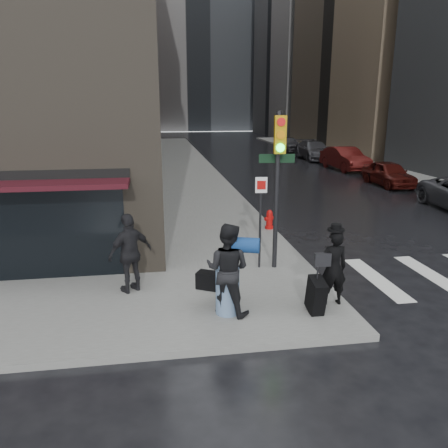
{
  "coord_description": "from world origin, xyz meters",
  "views": [
    {
      "loc": [
        -2.15,
        -9.02,
        4.42
      ],
      "look_at": [
        -0.37,
        2.37,
        1.3
      ],
      "focal_mm": 35.0,
      "sensor_mm": 36.0,
      "label": 1
    }
  ],
  "objects_px": {
    "man_greycoat": "(130,253)",
    "fire_hydrant": "(269,220)",
    "parked_car_1": "(389,174)",
    "man_jeans": "(227,269)",
    "traffic_light": "(277,170)",
    "parked_car_4": "(288,144)",
    "man_overcoat": "(330,272)",
    "parked_car_3": "(314,150)",
    "parked_car_2": "(345,159)"
  },
  "relations": [
    {
      "from": "parked_car_1",
      "to": "parked_car_3",
      "type": "distance_m",
      "value": 13.03
    },
    {
      "from": "man_overcoat",
      "to": "parked_car_2",
      "type": "xyz_separation_m",
      "value": [
        9.71,
        21.13,
        -0.12
      ]
    },
    {
      "from": "man_greycoat",
      "to": "parked_car_4",
      "type": "xyz_separation_m",
      "value": [
        13.81,
        32.68,
        -0.33
      ]
    },
    {
      "from": "man_overcoat",
      "to": "parked_car_2",
      "type": "bearing_deg",
      "value": -114.01
    },
    {
      "from": "man_greycoat",
      "to": "parked_car_3",
      "type": "distance_m",
      "value": 29.72
    },
    {
      "from": "man_jeans",
      "to": "man_greycoat",
      "type": "xyz_separation_m",
      "value": [
        -2.06,
        1.48,
        -0.04
      ]
    },
    {
      "from": "traffic_light",
      "to": "parked_car_1",
      "type": "relative_size",
      "value": 1.01
    },
    {
      "from": "parked_car_4",
      "to": "man_overcoat",
      "type": "bearing_deg",
      "value": -111.42
    },
    {
      "from": "parked_car_1",
      "to": "fire_hydrant",
      "type": "bearing_deg",
      "value": -137.68
    },
    {
      "from": "man_greycoat",
      "to": "parked_car_4",
      "type": "bearing_deg",
      "value": -146.36
    },
    {
      "from": "man_greycoat",
      "to": "parked_car_1",
      "type": "bearing_deg",
      "value": -169.84
    },
    {
      "from": "man_greycoat",
      "to": "traffic_light",
      "type": "xyz_separation_m",
      "value": [
        3.73,
        0.94,
        1.73
      ]
    },
    {
      "from": "fire_hydrant",
      "to": "parked_car_3",
      "type": "bearing_deg",
      "value": 66.07
    },
    {
      "from": "parked_car_3",
      "to": "man_jeans",
      "type": "bearing_deg",
      "value": -112.18
    },
    {
      "from": "man_jeans",
      "to": "fire_hydrant",
      "type": "relative_size",
      "value": 2.86
    },
    {
      "from": "parked_car_3",
      "to": "traffic_light",
      "type": "bearing_deg",
      "value": -110.98
    },
    {
      "from": "man_overcoat",
      "to": "parked_car_2",
      "type": "relative_size",
      "value": 0.38
    },
    {
      "from": "man_greycoat",
      "to": "parked_car_1",
      "type": "height_order",
      "value": "man_greycoat"
    },
    {
      "from": "traffic_light",
      "to": "parked_car_3",
      "type": "xyz_separation_m",
      "value": [
        10.36,
        25.22,
        -2.04
      ]
    },
    {
      "from": "man_greycoat",
      "to": "fire_hydrant",
      "type": "distance_m",
      "value": 6.72
    },
    {
      "from": "man_jeans",
      "to": "traffic_light",
      "type": "distance_m",
      "value": 3.39
    },
    {
      "from": "man_greycoat",
      "to": "parked_car_3",
      "type": "height_order",
      "value": "man_greycoat"
    },
    {
      "from": "man_overcoat",
      "to": "man_jeans",
      "type": "xyz_separation_m",
      "value": [
        -2.26,
        0.0,
        0.21
      ]
    },
    {
      "from": "man_overcoat",
      "to": "fire_hydrant",
      "type": "xyz_separation_m",
      "value": [
        0.31,
        6.31,
        -0.47
      ]
    },
    {
      "from": "man_jeans",
      "to": "traffic_light",
      "type": "relative_size",
      "value": 0.48
    },
    {
      "from": "man_greycoat",
      "to": "parked_car_3",
      "type": "relative_size",
      "value": 0.35
    },
    {
      "from": "man_greycoat",
      "to": "fire_hydrant",
      "type": "bearing_deg",
      "value": -167.18
    },
    {
      "from": "man_overcoat",
      "to": "man_greycoat",
      "type": "bearing_deg",
      "value": -18.22
    },
    {
      "from": "parked_car_3",
      "to": "parked_car_4",
      "type": "distance_m",
      "value": 6.52
    },
    {
      "from": "man_jeans",
      "to": "parked_car_1",
      "type": "bearing_deg",
      "value": -100.0
    },
    {
      "from": "parked_car_3",
      "to": "fire_hydrant",
      "type": "bearing_deg",
      "value": -112.59
    },
    {
      "from": "man_greycoat",
      "to": "parked_car_1",
      "type": "relative_size",
      "value": 0.46
    },
    {
      "from": "traffic_light",
      "to": "parked_car_3",
      "type": "height_order",
      "value": "traffic_light"
    },
    {
      "from": "fire_hydrant",
      "to": "traffic_light",
      "type": "bearing_deg",
      "value": -102.9
    },
    {
      "from": "traffic_light",
      "to": "parked_car_2",
      "type": "xyz_separation_m",
      "value": [
        10.3,
        18.71,
        -2.02
      ]
    },
    {
      "from": "man_greycoat",
      "to": "traffic_light",
      "type": "height_order",
      "value": "traffic_light"
    },
    {
      "from": "parked_car_3",
      "to": "man_overcoat",
      "type": "bearing_deg",
      "value": -108.13
    },
    {
      "from": "parked_car_1",
      "to": "traffic_light",
      "type": "bearing_deg",
      "value": -129.37
    },
    {
      "from": "parked_car_4",
      "to": "parked_car_2",
      "type": "bearing_deg",
      "value": -94.93
    },
    {
      "from": "man_overcoat",
      "to": "man_jeans",
      "type": "relative_size",
      "value": 0.95
    },
    {
      "from": "parked_car_2",
      "to": "parked_car_4",
      "type": "height_order",
      "value": "parked_car_2"
    },
    {
      "from": "man_overcoat",
      "to": "man_greycoat",
      "type": "relative_size",
      "value": 0.99
    },
    {
      "from": "traffic_light",
      "to": "parked_car_3",
      "type": "distance_m",
      "value": 27.35
    },
    {
      "from": "man_jeans",
      "to": "fire_hydrant",
      "type": "height_order",
      "value": "man_jeans"
    },
    {
      "from": "parked_car_1",
      "to": "parked_car_3",
      "type": "relative_size",
      "value": 0.76
    },
    {
      "from": "man_greycoat",
      "to": "fire_hydrant",
      "type": "height_order",
      "value": "man_greycoat"
    },
    {
      "from": "fire_hydrant",
      "to": "parked_car_2",
      "type": "bearing_deg",
      "value": 57.6
    },
    {
      "from": "parked_car_4",
      "to": "parked_car_3",
      "type": "bearing_deg",
      "value": -93.41
    },
    {
      "from": "man_jeans",
      "to": "parked_car_3",
      "type": "bearing_deg",
      "value": -84.77
    },
    {
      "from": "man_overcoat",
      "to": "man_jeans",
      "type": "height_order",
      "value": "man_jeans"
    }
  ]
}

